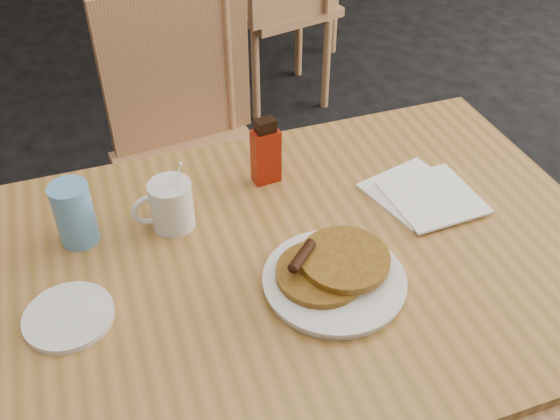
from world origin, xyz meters
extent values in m
cube|color=#A9723C|center=(-0.05, -0.02, 0.73)|extent=(1.27, 0.86, 0.04)
cube|color=tan|center=(-0.05, -0.02, 0.71)|extent=(1.32, 0.90, 0.02)
cylinder|color=tan|center=(0.50, 0.32, 0.35)|extent=(0.04, 0.04, 0.71)
cylinder|color=tan|center=(0.11, 2.15, 0.35)|extent=(0.04, 0.04, 0.71)
cube|color=tan|center=(-0.07, 0.65, 0.47)|extent=(0.48, 0.48, 0.04)
cube|color=tan|center=(-0.07, 0.85, 0.73)|extent=(0.44, 0.08, 0.48)
cylinder|color=tan|center=(-0.25, 0.47, 0.22)|extent=(0.04, 0.04, 0.45)
cylinder|color=tan|center=(0.11, 0.83, 0.22)|extent=(0.04, 0.04, 0.45)
cube|color=tan|center=(0.59, 1.79, 0.46)|extent=(0.51, 0.51, 0.04)
cylinder|color=tan|center=(0.42, 1.62, 0.22)|extent=(0.04, 0.04, 0.44)
cylinder|color=tan|center=(0.77, 1.96, 0.22)|extent=(0.04, 0.04, 0.44)
cylinder|color=silver|center=(0.00, -0.11, 0.76)|extent=(0.25, 0.25, 0.02)
cylinder|color=silver|center=(0.00, -0.11, 0.77)|extent=(0.26, 0.26, 0.01)
cylinder|color=olive|center=(-0.02, -0.09, 0.78)|extent=(0.16, 0.16, 0.01)
cylinder|color=olive|center=(0.03, -0.09, 0.79)|extent=(0.16, 0.16, 0.01)
cylinder|color=#331608|center=(-0.05, -0.07, 0.81)|extent=(0.07, 0.07, 0.02)
cylinder|color=silver|center=(-0.23, 0.16, 0.80)|extent=(0.09, 0.09, 0.10)
torus|color=silver|center=(-0.28, 0.16, 0.80)|extent=(0.07, 0.01, 0.07)
cylinder|color=black|center=(-0.23, 0.16, 0.84)|extent=(0.08, 0.08, 0.01)
cylinder|color=white|center=(-0.22, 0.16, 0.84)|extent=(0.03, 0.05, 0.15)
cube|color=maroon|center=(-0.01, 0.23, 0.81)|extent=(0.06, 0.04, 0.13)
cube|color=black|center=(-0.01, 0.23, 0.89)|extent=(0.04, 0.03, 0.03)
cube|color=white|center=(0.27, 0.07, 0.75)|extent=(0.22, 0.22, 0.01)
cube|color=white|center=(0.29, 0.04, 0.76)|extent=(0.18, 0.18, 0.01)
cylinder|color=#5D9DDA|center=(-0.41, 0.18, 0.82)|extent=(0.09, 0.09, 0.13)
cylinder|color=silver|center=(-0.46, -0.02, 0.76)|extent=(0.19, 0.19, 0.01)
camera|label=1|loc=(-0.36, -0.80, 1.59)|focal=40.00mm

